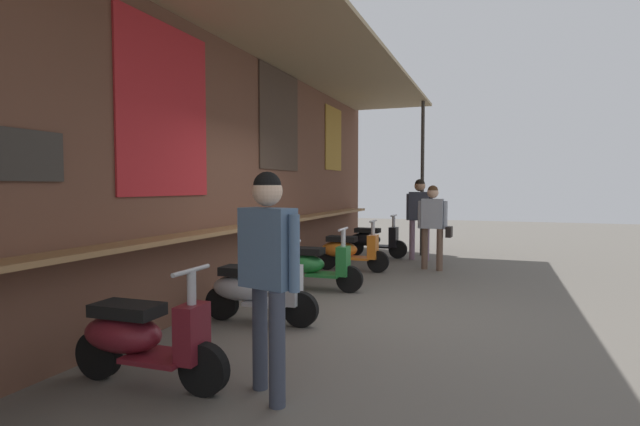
{
  "coord_description": "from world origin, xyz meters",
  "views": [
    {
      "loc": [
        -5.96,
        -1.57,
        1.58
      ],
      "look_at": [
        1.93,
        1.32,
        1.13
      ],
      "focal_mm": 27.44,
      "sensor_mm": 36.0,
      "label": 1
    }
  ],
  "objects_px": {
    "scooter_silver": "(254,290)",
    "scooter_black": "(373,240)",
    "scooter_maroon": "(140,337)",
    "shopper_browsing": "(420,210)",
    "shopper_passing": "(268,259)",
    "scooter_orange": "(348,250)",
    "scooter_green": "(313,265)",
    "shopper_with_handbag": "(433,219)"
  },
  "relations": [
    {
      "from": "scooter_orange",
      "to": "shopper_passing",
      "type": "distance_m",
      "value": 5.67
    },
    {
      "from": "scooter_silver",
      "to": "shopper_passing",
      "type": "relative_size",
      "value": 0.83
    },
    {
      "from": "scooter_green",
      "to": "shopper_passing",
      "type": "height_order",
      "value": "shopper_passing"
    },
    {
      "from": "shopper_browsing",
      "to": "scooter_silver",
      "type": "bearing_deg",
      "value": 177.17
    },
    {
      "from": "scooter_green",
      "to": "shopper_browsing",
      "type": "xyz_separation_m",
      "value": [
        3.68,
        -1.07,
        0.69
      ]
    },
    {
      "from": "scooter_green",
      "to": "shopper_with_handbag",
      "type": "xyz_separation_m",
      "value": [
        2.49,
        -1.5,
        0.58
      ]
    },
    {
      "from": "scooter_black",
      "to": "scooter_maroon",
      "type": "bearing_deg",
      "value": -87.73
    },
    {
      "from": "scooter_orange",
      "to": "scooter_maroon",
      "type": "bearing_deg",
      "value": -90.37
    },
    {
      "from": "scooter_black",
      "to": "scooter_green",
      "type": "bearing_deg",
      "value": -87.73
    },
    {
      "from": "scooter_green",
      "to": "shopper_with_handbag",
      "type": "distance_m",
      "value": 2.96
    },
    {
      "from": "scooter_green",
      "to": "shopper_browsing",
      "type": "height_order",
      "value": "shopper_browsing"
    },
    {
      "from": "scooter_orange",
      "to": "scooter_green",
      "type": "bearing_deg",
      "value": -90.37
    },
    {
      "from": "scooter_silver",
      "to": "scooter_green",
      "type": "bearing_deg",
      "value": 88.04
    },
    {
      "from": "shopper_browsing",
      "to": "shopper_passing",
      "type": "height_order",
      "value": "shopper_browsing"
    },
    {
      "from": "scooter_green",
      "to": "scooter_silver",
      "type": "bearing_deg",
      "value": -91.95
    },
    {
      "from": "scooter_black",
      "to": "shopper_browsing",
      "type": "relative_size",
      "value": 0.8
    },
    {
      "from": "scooter_orange",
      "to": "shopper_passing",
      "type": "bearing_deg",
      "value": -79.59
    },
    {
      "from": "scooter_maroon",
      "to": "shopper_passing",
      "type": "height_order",
      "value": "shopper_passing"
    },
    {
      "from": "scooter_green",
      "to": "scooter_black",
      "type": "distance_m",
      "value": 3.76
    },
    {
      "from": "scooter_silver",
      "to": "scooter_black",
      "type": "bearing_deg",
      "value": 88.04
    },
    {
      "from": "scooter_maroon",
      "to": "shopper_with_handbag",
      "type": "xyz_separation_m",
      "value": [
        6.32,
        -1.5,
        0.58
      ]
    },
    {
      "from": "shopper_passing",
      "to": "scooter_green",
      "type": "bearing_deg",
      "value": 30.49
    },
    {
      "from": "scooter_green",
      "to": "scooter_black",
      "type": "bearing_deg",
      "value": 88.05
    },
    {
      "from": "scooter_orange",
      "to": "shopper_with_handbag",
      "type": "height_order",
      "value": "shopper_with_handbag"
    },
    {
      "from": "scooter_maroon",
      "to": "shopper_passing",
      "type": "xyz_separation_m",
      "value": [
        0.15,
        -1.05,
        0.66
      ]
    },
    {
      "from": "scooter_maroon",
      "to": "scooter_orange",
      "type": "relative_size",
      "value": 1.0
    },
    {
      "from": "scooter_green",
      "to": "scooter_orange",
      "type": "bearing_deg",
      "value": 88.05
    },
    {
      "from": "scooter_black",
      "to": "scooter_silver",
      "type": "bearing_deg",
      "value": -87.73
    },
    {
      "from": "shopper_with_handbag",
      "to": "scooter_green",
      "type": "bearing_deg",
      "value": 151.85
    },
    {
      "from": "scooter_maroon",
      "to": "scooter_green",
      "type": "relative_size",
      "value": 1.0
    },
    {
      "from": "scooter_silver",
      "to": "shopper_browsing",
      "type": "height_order",
      "value": "shopper_browsing"
    },
    {
      "from": "scooter_silver",
      "to": "scooter_orange",
      "type": "relative_size",
      "value": 1.0
    },
    {
      "from": "scooter_green",
      "to": "shopper_browsing",
      "type": "relative_size",
      "value": 0.8
    },
    {
      "from": "scooter_green",
      "to": "shopper_browsing",
      "type": "distance_m",
      "value": 3.9
    },
    {
      "from": "scooter_green",
      "to": "shopper_passing",
      "type": "distance_m",
      "value": 3.89
    },
    {
      "from": "scooter_orange",
      "to": "shopper_passing",
      "type": "height_order",
      "value": "shopper_passing"
    },
    {
      "from": "scooter_green",
      "to": "shopper_passing",
      "type": "bearing_deg",
      "value": -76.0
    },
    {
      "from": "scooter_green",
      "to": "shopper_with_handbag",
      "type": "height_order",
      "value": "shopper_with_handbag"
    },
    {
      "from": "shopper_with_handbag",
      "to": "shopper_browsing",
      "type": "distance_m",
      "value": 1.28
    },
    {
      "from": "scooter_silver",
      "to": "shopper_with_handbag",
      "type": "bearing_deg",
      "value": 69.25
    },
    {
      "from": "scooter_black",
      "to": "shopper_passing",
      "type": "bearing_deg",
      "value": -79.68
    },
    {
      "from": "scooter_orange",
      "to": "shopper_with_handbag",
      "type": "bearing_deg",
      "value": 22.7
    }
  ]
}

